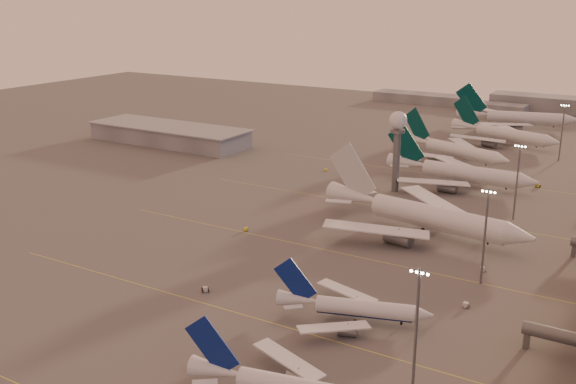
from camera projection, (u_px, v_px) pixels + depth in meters
The scene contains 21 objects.
ground at pixel (169, 318), 151.63m from camera, with size 700.00×700.00×0.00m, color #545251.
taxiway_markings at pixel (390, 262), 182.71m from camera, with size 180.00×185.25×0.02m.
hangar at pixel (169, 134), 324.60m from camera, with size 82.00×27.00×8.50m.
radar_tower at pixel (397, 135), 241.56m from camera, with size 6.40×6.40×31.10m.
mast_a at pixel (416, 327), 118.98m from camera, with size 3.60×0.56×25.00m.
mast_b at pixel (485, 232), 165.57m from camera, with size 3.60×0.56×25.00m.
mast_c at pixel (517, 178), 213.15m from camera, with size 3.60×0.56×25.00m.
mast_d at pixel (562, 129), 287.96m from camera, with size 3.60×0.56×25.00m.
distant_horizon at pixel (520, 103), 415.88m from camera, with size 165.00×37.50×9.00m.
narrowbody_mid at pixel (353, 310), 149.20m from camera, with size 34.58×27.17×13.94m.
widebody_white at pixel (424, 220), 203.40m from camera, with size 69.12×55.00×24.42m.
greentail_a at pixel (460, 176), 253.59m from camera, with size 58.91×47.56×21.39m.
greentail_b at pixel (454, 153), 290.67m from camera, with size 53.75×42.65×20.40m.
greentail_c at pixel (504, 137), 322.22m from camera, with size 55.85×44.43×20.93m.
greentail_d at pixel (516, 120), 360.58m from camera, with size 62.89×50.20×23.23m.
gsv_tug_mid at pixel (205, 290), 164.66m from camera, with size 4.41×4.41×1.11m.
gsv_truck_b at pixel (468, 303), 156.01m from camera, with size 6.38×2.82×2.50m.
gsv_truck_c at pixel (247, 227), 206.24m from camera, with size 5.27×5.39×2.24m.
gsv_catering_b at pixel (484, 263), 176.12m from camera, with size 6.12×3.87×4.65m.
gsv_truck_d at pixel (326, 168), 275.07m from camera, with size 2.26×5.00×1.95m.
gsv_tug_hangar at pixel (538, 186), 252.07m from camera, with size 4.25×2.93×1.13m.
Camera 1 is at (93.91, -103.45, 70.74)m, focal length 42.00 mm.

